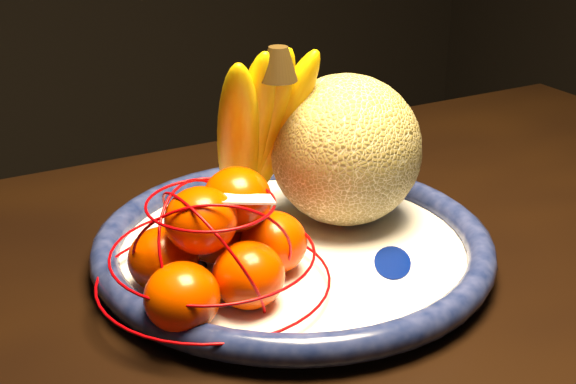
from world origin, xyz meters
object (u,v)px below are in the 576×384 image
fruit_bowl (293,246)px  cantaloupe (346,150)px  dining_table (297,374)px  mandarin_bag (217,248)px  banana_bunch (256,128)px

fruit_bowl → cantaloupe: size_ratio=2.52×
cantaloupe → fruit_bowl: bearing=-160.0°
dining_table → fruit_bowl: 0.12m
dining_table → cantaloupe: size_ratio=9.26×
dining_table → mandarin_bag: size_ratio=5.64×
banana_bunch → mandarin_bag: bearing=-138.9°
banana_bunch → fruit_bowl: bearing=-89.4°
fruit_bowl → cantaloupe: (0.08, 0.03, 0.08)m
banana_bunch → cantaloupe: bearing=-27.1°
cantaloupe → banana_bunch: banana_bunch is taller
fruit_bowl → banana_bunch: 0.12m
dining_table → banana_bunch: 0.24m
cantaloupe → banana_bunch: 0.10m
dining_table → cantaloupe: cantaloupe is taller
cantaloupe → dining_table: bearing=-138.2°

